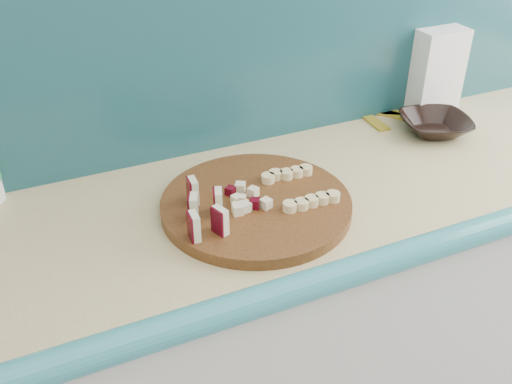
{
  "coord_description": "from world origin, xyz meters",
  "views": [
    {
      "loc": [
        -0.66,
        0.51,
        1.63
      ],
      "look_at": [
        -0.22,
        1.47,
        0.96
      ],
      "focal_mm": 40.0,
      "sensor_mm": 36.0,
      "label": 1
    }
  ],
  "objects": [
    {
      "name": "apple_wedges",
      "position": [
        -0.35,
        1.44,
        0.97
      ],
      "size": [
        0.1,
        0.16,
        0.06
      ],
      "color": "beige",
      "rests_on": "cutting_board"
    },
    {
      "name": "flour_bag",
      "position": [
        0.48,
        1.75,
        1.03
      ],
      "size": [
        0.15,
        0.11,
        0.25
      ],
      "primitive_type": "cube",
      "rotation": [
        0.0,
        0.0,
        -0.02
      ],
      "color": "white",
      "rests_on": "kitchen_counter"
    },
    {
      "name": "backsplash",
      "position": [
        0.1,
        1.79,
        1.16
      ],
      "size": [
        2.2,
        0.02,
        0.5
      ],
      "primitive_type": "cube",
      "color": "teal",
      "rests_on": "kitchen_counter"
    },
    {
      "name": "banana_slices",
      "position": [
        -0.12,
        1.47,
        0.95
      ],
      "size": [
        0.14,
        0.16,
        0.02
      ],
      "color": "beige",
      "rests_on": "cutting_board"
    },
    {
      "name": "brown_bowl",
      "position": [
        0.39,
        1.62,
        0.93
      ],
      "size": [
        0.24,
        0.24,
        0.05
      ],
      "primitive_type": "imported",
      "rotation": [
        0.0,
        0.0,
        -0.29
      ],
      "color": "black",
      "rests_on": "kitchen_counter"
    },
    {
      "name": "apple_chunks",
      "position": [
        -0.25,
        1.47,
        0.95
      ],
      "size": [
        0.06,
        0.07,
        0.02
      ],
      "color": "beige",
      "rests_on": "cutting_board"
    },
    {
      "name": "banana_peel",
      "position": [
        0.34,
        1.76,
        0.91
      ],
      "size": [
        0.22,
        0.18,
        0.01
      ],
      "rotation": [
        0.0,
        0.0,
        0.38
      ],
      "color": "gold",
      "rests_on": "kitchen_counter"
    },
    {
      "name": "cutting_board",
      "position": [
        -0.22,
        1.47,
        0.92
      ],
      "size": [
        0.44,
        0.44,
        0.03
      ],
      "primitive_type": "cylinder",
      "rotation": [
        0.0,
        0.0,
        -0.04
      ],
      "color": "#43210E",
      "rests_on": "kitchen_counter"
    },
    {
      "name": "kitchen_counter",
      "position": [
        0.1,
        1.5,
        0.46
      ],
      "size": [
        2.2,
        0.63,
        0.91
      ],
      "color": "silver",
      "rests_on": "ground"
    }
  ]
}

